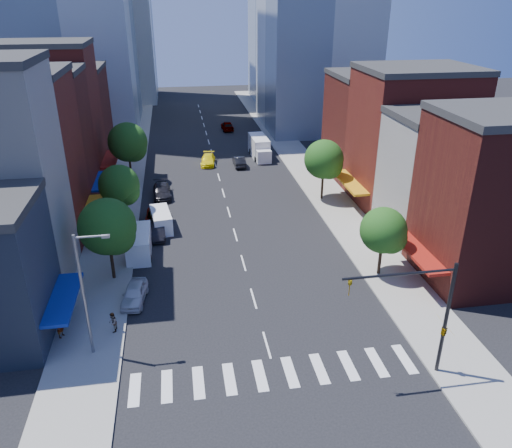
% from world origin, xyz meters
% --- Properties ---
extents(ground, '(220.00, 220.00, 0.00)m').
position_xyz_m(ground, '(0.00, 0.00, 0.00)').
color(ground, black).
rests_on(ground, ground).
extents(sidewalk_left, '(5.00, 120.00, 0.15)m').
position_xyz_m(sidewalk_left, '(-12.50, 40.00, 0.07)').
color(sidewalk_left, gray).
rests_on(sidewalk_left, ground).
extents(sidewalk_right, '(5.00, 120.00, 0.15)m').
position_xyz_m(sidewalk_right, '(12.50, 40.00, 0.07)').
color(sidewalk_right, gray).
rests_on(sidewalk_right, ground).
extents(crosswalk, '(19.00, 3.00, 0.01)m').
position_xyz_m(crosswalk, '(0.00, -3.00, 0.01)').
color(crosswalk, silver).
rests_on(crosswalk, ground).
extents(bldg_left_2, '(12.00, 9.00, 16.00)m').
position_xyz_m(bldg_left_2, '(-21.00, 20.50, 8.00)').
color(bldg_left_2, maroon).
rests_on(bldg_left_2, ground).
extents(bldg_left_3, '(12.00, 8.00, 15.00)m').
position_xyz_m(bldg_left_3, '(-21.00, 29.00, 7.50)').
color(bldg_left_3, '#4A1512').
rests_on(bldg_left_3, ground).
extents(bldg_left_4, '(12.00, 9.00, 17.00)m').
position_xyz_m(bldg_left_4, '(-21.00, 37.50, 8.50)').
color(bldg_left_4, maroon).
rests_on(bldg_left_4, ground).
extents(bldg_left_5, '(12.00, 10.00, 13.00)m').
position_xyz_m(bldg_left_5, '(-21.00, 47.00, 6.50)').
color(bldg_left_5, '#4A1512').
rests_on(bldg_left_5, ground).
extents(bldg_right_0, '(12.00, 9.00, 14.00)m').
position_xyz_m(bldg_right_0, '(21.00, 6.50, 7.00)').
color(bldg_right_0, '#4A1512').
rests_on(bldg_right_0, ground).
extents(bldg_right_1, '(12.00, 8.00, 12.00)m').
position_xyz_m(bldg_right_1, '(21.00, 15.00, 6.00)').
color(bldg_right_1, beige).
rests_on(bldg_right_1, ground).
extents(bldg_right_2, '(12.00, 10.00, 15.00)m').
position_xyz_m(bldg_right_2, '(21.00, 24.00, 7.50)').
color(bldg_right_2, maroon).
rests_on(bldg_right_2, ground).
extents(bldg_right_3, '(12.00, 10.00, 13.00)m').
position_xyz_m(bldg_right_3, '(21.00, 34.00, 6.50)').
color(bldg_right_3, '#4A1512').
rests_on(bldg_right_3, ground).
extents(traffic_signal, '(7.24, 2.24, 8.00)m').
position_xyz_m(traffic_signal, '(9.94, -4.50, 4.16)').
color(traffic_signal, black).
rests_on(traffic_signal, sidewalk_right).
extents(streetlight, '(2.25, 0.25, 9.00)m').
position_xyz_m(streetlight, '(-11.81, 1.00, 5.28)').
color(streetlight, slate).
rests_on(streetlight, sidewalk_left).
extents(tree_left_near, '(4.80, 4.80, 7.30)m').
position_xyz_m(tree_left_near, '(-11.35, 10.92, 4.87)').
color(tree_left_near, black).
rests_on(tree_left_near, sidewalk_left).
extents(tree_left_mid, '(4.20, 4.20, 6.65)m').
position_xyz_m(tree_left_mid, '(-11.35, 21.92, 4.53)').
color(tree_left_mid, black).
rests_on(tree_left_mid, sidewalk_left).
extents(tree_left_far, '(5.00, 5.00, 7.75)m').
position_xyz_m(tree_left_far, '(-11.35, 35.92, 5.20)').
color(tree_left_far, black).
rests_on(tree_left_far, sidewalk_left).
extents(tree_right_near, '(4.00, 4.00, 6.20)m').
position_xyz_m(tree_right_near, '(11.65, 7.92, 4.19)').
color(tree_right_near, black).
rests_on(tree_right_near, sidewalk_right).
extents(tree_right_far, '(4.60, 4.60, 7.20)m').
position_xyz_m(tree_right_far, '(11.65, 25.92, 4.86)').
color(tree_right_far, black).
rests_on(tree_right_far, sidewalk_right).
extents(parked_car_front, '(2.25, 4.44, 1.45)m').
position_xyz_m(parked_car_front, '(-9.50, 7.16, 0.72)').
color(parked_car_front, silver).
rests_on(parked_car_front, ground).
extents(parked_car_second, '(1.80, 4.49, 1.45)m').
position_xyz_m(parked_car_second, '(-7.91, 18.94, 0.73)').
color(parked_car_second, black).
rests_on(parked_car_second, ground).
extents(parked_car_third, '(2.71, 5.22, 1.41)m').
position_xyz_m(parked_car_third, '(-8.06, 22.16, 0.70)').
color(parked_car_third, '#999999').
rests_on(parked_car_third, ground).
extents(parked_car_rear, '(2.40, 5.32, 1.51)m').
position_xyz_m(parked_car_rear, '(-7.50, 29.95, 0.76)').
color(parked_car_rear, black).
rests_on(parked_car_rear, ground).
extents(cargo_van_near, '(2.29, 5.48, 2.32)m').
position_xyz_m(cargo_van_near, '(-9.50, 15.13, 1.15)').
color(cargo_van_near, white).
rests_on(cargo_van_near, ground).
extents(cargo_van_far, '(2.45, 4.84, 1.97)m').
position_xyz_m(cargo_van_far, '(-7.48, 20.68, 0.98)').
color(cargo_van_far, white).
rests_on(cargo_van_far, ground).
extents(taxi, '(2.54, 4.99, 1.39)m').
position_xyz_m(taxi, '(-1.00, 41.84, 0.69)').
color(taxi, '#FFEA0D').
rests_on(taxi, ground).
extents(traffic_car_oncoming, '(1.57, 4.33, 1.42)m').
position_xyz_m(traffic_car_oncoming, '(3.36, 40.36, 0.71)').
color(traffic_car_oncoming, black).
rests_on(traffic_car_oncoming, ground).
extents(traffic_car_far, '(2.08, 4.80, 1.61)m').
position_xyz_m(traffic_car_far, '(3.97, 61.37, 0.81)').
color(traffic_car_far, '#999999').
rests_on(traffic_car_far, ground).
extents(box_truck, '(2.50, 7.56, 3.02)m').
position_xyz_m(box_truck, '(6.99, 44.19, 1.43)').
color(box_truck, white).
rests_on(box_truck, ground).
extents(pedestrian_near, '(0.67, 0.80, 1.88)m').
position_xyz_m(pedestrian_near, '(-14.46, 3.14, 1.09)').
color(pedestrian_near, '#999999').
rests_on(pedestrian_near, sidewalk_left).
extents(pedestrian_far, '(0.65, 0.80, 1.55)m').
position_xyz_m(pedestrian_far, '(-10.81, 3.17, 0.93)').
color(pedestrian_far, '#999999').
rests_on(pedestrian_far, sidewalk_left).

